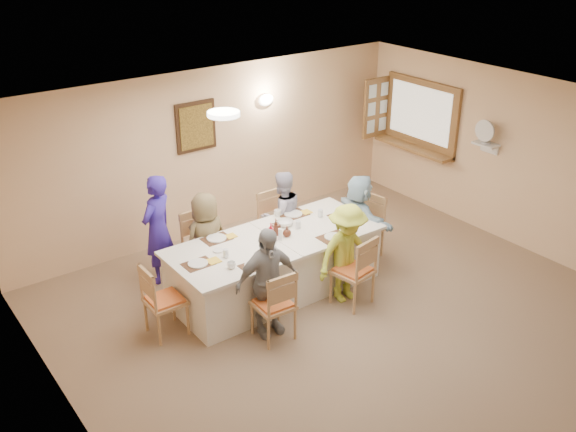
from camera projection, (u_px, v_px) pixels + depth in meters
ground at (373, 334)px, 7.48m from camera, size 7.00×7.00×0.00m
room_walls at (381, 217)px, 6.83m from camera, size 7.00×7.00×7.00m
wall_picture at (196, 127)px, 9.10m from camera, size 0.62×0.05×0.72m
wall_sconce at (266, 100)px, 9.64m from camera, size 0.26×0.09×0.18m
ceiling_light at (224, 114)px, 6.97m from camera, size 0.36×0.36×0.05m
serving_hatch at (421, 115)px, 10.30m from camera, size 0.06×1.50×1.15m
hatch_sill at (413, 148)px, 10.46m from camera, size 0.30×1.50×0.05m
shutter_door at (377, 107)px, 10.71m from camera, size 0.55×0.04×1.00m
fan_shelf at (486, 144)px, 9.32m from camera, size 0.22×0.36×0.03m
desk_fan at (486, 135)px, 9.24m from camera, size 0.30×0.30×0.28m
dining_table at (275, 265)px, 8.18m from camera, size 2.75×1.16×0.76m
chair_back_left at (203, 248)px, 8.40m from camera, size 0.45×0.45×0.95m
chair_back_right at (277, 225)px, 9.05m from camera, size 0.45×0.45×0.92m
chair_front_left at (273, 303)px, 7.25m from camera, size 0.46×0.46×0.90m
chair_front_right at (353, 270)px, 7.89m from camera, size 0.53×0.53×0.95m
chair_left_end at (165, 299)px, 7.32m from camera, size 0.44×0.44×0.91m
chair_right_end at (365, 228)px, 8.99m from camera, size 0.50×0.50×0.90m
diner_back_left at (207, 240)px, 8.24m from camera, size 0.70×0.52×1.28m
diner_back_right at (282, 216)px, 8.89m from camera, size 0.71×0.59×1.29m
diner_front_left at (267, 282)px, 7.24m from camera, size 0.85×0.49×1.34m
diner_front_right at (347, 253)px, 7.90m from camera, size 0.87×0.54×1.30m
diner_right_end at (359, 218)px, 8.84m from camera, size 1.29×0.74×1.27m
caregiver at (158, 229)px, 8.30m from camera, size 0.84×0.81×1.48m
placemat_fl at (254, 266)px, 7.39m from camera, size 0.32×0.24×0.01m
plate_fl at (254, 265)px, 7.39m from camera, size 0.22×0.22×0.01m
napkin_fl at (269, 262)px, 7.45m from camera, size 0.15×0.15×0.01m
placemat_fr at (333, 237)px, 8.04m from camera, size 0.38×0.28×0.01m
plate_fr at (333, 237)px, 8.03m from camera, size 0.23×0.23×0.01m
napkin_fr at (347, 234)px, 8.10m from camera, size 0.15×0.15×0.01m
placemat_bl at (217, 239)px, 8.00m from camera, size 0.35×0.26×0.01m
plate_bl at (217, 238)px, 8.00m from camera, size 0.25×0.25×0.02m
napkin_bl at (231, 236)px, 8.06m from camera, size 0.13×0.13×0.01m
placemat_br at (293, 214)px, 8.65m from camera, size 0.38×0.28×0.01m
plate_br at (293, 214)px, 8.64m from camera, size 0.25×0.25×0.02m
napkin_br at (306, 212)px, 8.71m from camera, size 0.14×0.14×0.01m
placemat_le at (198, 264)px, 7.43m from camera, size 0.34×0.25×0.01m
plate_le at (198, 263)px, 7.42m from camera, size 0.23×0.23×0.01m
napkin_le at (214, 261)px, 7.49m from camera, size 0.15×0.15×0.01m
placemat_re at (343, 215)px, 8.62m from camera, size 0.36×0.26×0.01m
plate_re at (343, 215)px, 8.62m from camera, size 0.24×0.24×0.01m
napkin_re at (355, 213)px, 8.68m from camera, size 0.14×0.14×0.01m
teacup_a at (231, 265)px, 7.33m from camera, size 0.13×0.13×0.08m
teacup_b at (278, 213)px, 8.59m from camera, size 0.11×0.11×0.09m
bowl_a at (268, 251)px, 7.67m from camera, size 0.37×0.37×0.06m
bowl_b at (285, 223)px, 8.34m from camera, size 0.30×0.30×0.07m
condiment_ketchup at (271, 232)px, 7.93m from camera, size 0.14×0.14×0.23m
condiment_brown at (276, 227)px, 8.07m from camera, size 0.14×0.14×0.21m
condiment_malt at (287, 231)px, 8.04m from camera, size 0.18×0.18×0.14m
drinking_glass at (263, 236)px, 7.95m from camera, size 0.06×0.06×0.09m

